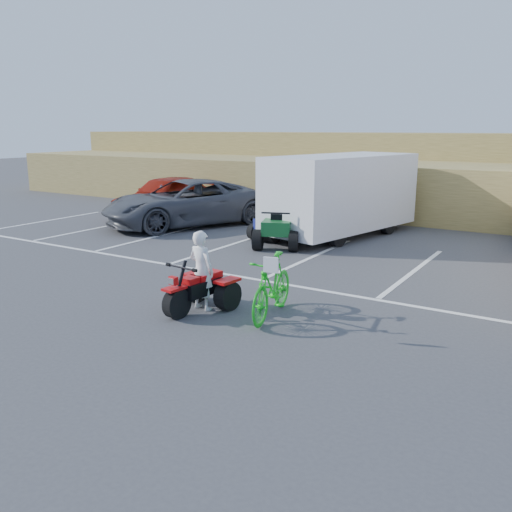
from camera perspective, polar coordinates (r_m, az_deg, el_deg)
The scene contains 11 objects.
ground at distance 10.26m, azimuth -6.55°, elevation -5.69°, with size 100.00×100.00×0.00m, color #3C3C3F.
parking_stripes at distance 13.17m, azimuth 7.49°, elevation -1.39°, with size 28.00×5.16×0.01m.
grass_embankment at distance 23.91m, azimuth 17.22°, elevation 8.19°, with size 40.00×8.50×3.10m.
red_trike_atv at distance 10.22m, azimuth -6.25°, elevation -5.74°, with size 1.09×1.46×0.95m, color #BC0A0C, non-canonical shape.
rider at distance 10.11m, azimuth -5.76°, elevation -1.50°, with size 0.55×0.36×1.50m, color white.
green_dirt_bike at distance 9.68m, azimuth 1.70°, elevation -3.22°, with size 0.53×1.89×1.14m, color #14BF19.
grey_pickup at distance 19.01m, azimuth -7.43°, elevation 5.57°, with size 2.63×5.70×1.59m, color #44464B.
red_car at distance 21.22m, azimuth -9.44°, elevation 6.28°, with size 1.85×4.59×1.56m, color #951608.
cargo_trailer at distance 17.12m, azimuth 8.96°, elevation 6.59°, with size 3.31×5.73×2.51m.
quad_atv_blue at distance 16.65m, azimuth 1.88°, elevation 1.81°, with size 1.02×1.36×0.89m, color navy, non-canonical shape.
quad_atv_green at distance 15.58m, azimuth 2.40°, elevation 1.00°, with size 1.26×1.68×1.10m, color #145825, non-canonical shape.
Camera 1 is at (6.07, -7.57, 3.33)m, focal length 38.00 mm.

